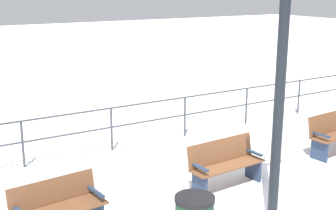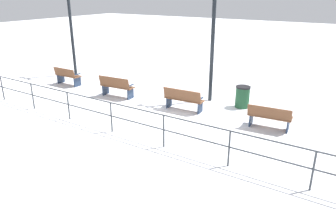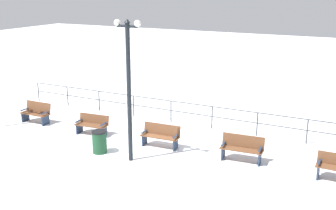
{
  "view_description": "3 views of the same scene",
  "coord_description": "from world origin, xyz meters",
  "views": [
    {
      "loc": [
        6.32,
        -5.15,
        3.7
      ],
      "look_at": [
        -2.29,
        0.08,
        1.09
      ],
      "focal_mm": 49.36,
      "sensor_mm": 36.0,
      "label": 1
    },
    {
      "loc": [
        -9.98,
        -5.56,
        4.35
      ],
      "look_at": [
        -2.01,
        -0.53,
        0.92
      ],
      "focal_mm": 33.73,
      "sensor_mm": 36.0,
      "label": 2
    },
    {
      "loc": [
        13.45,
        7.18,
        6.13
      ],
      "look_at": [
        -1.28,
        -0.29,
        1.35
      ],
      "focal_mm": 44.72,
      "sensor_mm": 36.0,
      "label": 3
    }
  ],
  "objects": [
    {
      "name": "trash_bin",
      "position": [
        1.49,
        -1.78,
        0.43
      ],
      "size": [
        0.57,
        0.57,
        0.86
      ],
      "color": "#1E4C2D",
      "rests_on": "ground"
    },
    {
      "name": "bench_nearest",
      "position": [
        -0.14,
        -6.49,
        0.47
      ],
      "size": [
        0.58,
        1.42,
        0.94
      ],
      "rotation": [
        0.0,
        0.0,
        0.01
      ],
      "color": "brown",
      "rests_on": "ground"
    },
    {
      "name": "bench_third",
      "position": [
        -0.08,
        -0.0,
        0.47
      ],
      "size": [
        0.58,
        1.56,
        0.89
      ],
      "rotation": [
        0.0,
        0.0,
        0.05
      ],
      "color": "brown",
      "rests_on": "ground"
    },
    {
      "name": "waterfront_railing",
      "position": [
        -3.0,
        -0.0,
        0.7
      ],
      "size": [
        0.05,
        18.18,
        1.03
      ],
      "color": "#383D42",
      "rests_on": "ground"
    },
    {
      "name": "bench_fourth",
      "position": [
        -0.19,
        3.24,
        0.49
      ],
      "size": [
        0.64,
        1.56,
        0.93
      ],
      "rotation": [
        0.0,
        0.0,
        0.07
      ],
      "color": "brown",
      "rests_on": "ground"
    },
    {
      "name": "ground_plane",
      "position": [
        0.0,
        0.0,
        0.0
      ],
      "size": [
        80.0,
        80.0,
        0.0
      ],
      "primitive_type": "plane",
      "color": "white",
      "rests_on": "ground"
    },
    {
      "name": "bench_second",
      "position": [
        -0.03,
        -3.25,
        0.43
      ],
      "size": [
        0.69,
        1.45,
        0.83
      ],
      "rotation": [
        0.0,
        0.0,
        0.09
      ],
      "color": "brown",
      "rests_on": "ground"
    },
    {
      "name": "lamppost_middle",
      "position": [
        1.57,
        -0.36,
        3.03
      ],
      "size": [
        0.23,
        1.01,
        5.03
      ],
      "color": "black",
      "rests_on": "ground"
    }
  ]
}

